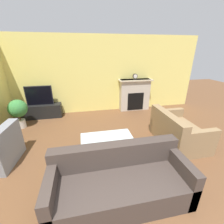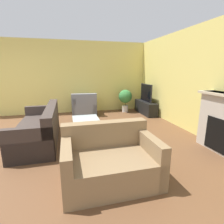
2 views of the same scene
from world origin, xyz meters
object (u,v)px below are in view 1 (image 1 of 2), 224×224
Objects in this scene: couch_loveseat at (177,132)px; mantel_clock at (135,76)px; couch_sectional at (120,182)px; coffee_table at (107,140)px; potted_plant at (18,110)px; tv at (39,96)px.

mantel_clock reaches higher than couch_loveseat.
couch_loveseat is (1.80, 1.21, -0.00)m from couch_sectional.
coffee_table is (-0.01, 1.07, 0.10)m from couch_sectional.
potted_plant is 4.36× the size of mantel_clock.
mantel_clock is at bearing 67.68° from couch_sectional.
couch_sectional is at bearing 123.93° from couch_loveseat.
coffee_table is at bearing -120.39° from mantel_clock.
coffee_table is 2.95m from potted_plant.
tv reaches higher than coffee_table.
potted_plant reaches higher than couch_sectional.
couch_loveseat reaches higher than coffee_table.
coffee_table is at bearing -37.45° from potted_plant.
tv is 0.75× the size of coffee_table.
mantel_clock reaches higher than coffee_table.
couch_loveseat is 2.64m from mantel_clock.
potted_plant is (-4.15, 1.65, 0.29)m from couch_loveseat.
couch_loveseat is 1.21× the size of coffee_table.
coffee_table is 1.28× the size of potted_plant.
tv is at bearing 54.44° from potted_plant.
couch_sectional is 1.53× the size of couch_loveseat.
coffee_table is (1.87, -2.45, -0.40)m from tv.
potted_plant is 3.98m from mantel_clock.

